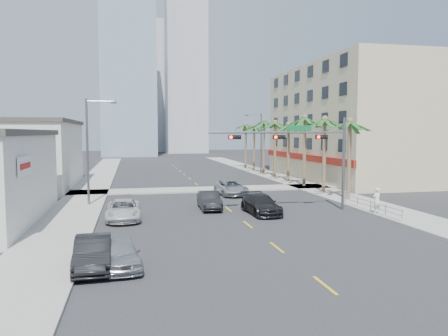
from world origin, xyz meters
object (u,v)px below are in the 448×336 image
object	(u,v)px
car_parked_mid	(93,253)
car_lane_center	(231,188)
car_lane_left	(209,200)
car_parked_near	(121,254)
car_lane_right	(261,204)
pedestrian	(377,201)
car_parked_far	(123,210)
traffic_signal_mast	(306,147)

from	to	relation	value
car_parked_mid	car_lane_center	bearing A→B (deg)	60.16
car_lane_left	car_lane_center	bearing A→B (deg)	66.06
car_parked_near	car_parked_mid	bearing A→B (deg)	164.28
car_lane_right	pedestrian	bearing A→B (deg)	-19.12
car_parked_mid	car_parked_far	bearing A→B (deg)	82.03
car_parked_mid	car_lane_center	world-z (taller)	car_parked_mid
car_parked_mid	car_parked_far	distance (m)	11.18
car_parked_near	pedestrian	xyz separation A→B (m)	(18.45, 9.15, 0.43)
car_lane_right	pedestrian	world-z (taller)	pedestrian
car_lane_right	car_lane_center	bearing A→B (deg)	86.96
pedestrian	car_parked_mid	bearing A→B (deg)	7.62
car_parked_near	car_parked_far	xyz separation A→B (m)	(-0.08, 11.30, 0.03)
car_lane_left	car_parked_far	bearing A→B (deg)	-154.37
car_lane_left	pedestrian	distance (m)	12.90
traffic_signal_mast	car_parked_near	bearing A→B (deg)	-139.46
traffic_signal_mast	car_lane_center	distance (m)	11.38
car_parked_mid	traffic_signal_mast	bearing A→B (deg)	35.73
car_lane_right	car_lane_left	bearing A→B (deg)	138.34
pedestrian	car_lane_left	bearing A→B (deg)	-40.60
car_lane_left	car_parked_near	bearing A→B (deg)	-113.52
car_lane_right	car_parked_near	bearing A→B (deg)	-134.36
car_parked_far	car_lane_right	bearing A→B (deg)	1.32
car_lane_center	pedestrian	bearing A→B (deg)	-59.82
car_parked_mid	car_lane_left	bearing A→B (deg)	58.87
traffic_signal_mast	car_lane_right	xyz separation A→B (m)	(-3.78, -0.37, -4.32)
car_lane_center	traffic_signal_mast	bearing A→B (deg)	-72.14
car_parked_mid	car_lane_center	distance (m)	24.39
traffic_signal_mast	car_parked_near	world-z (taller)	traffic_signal_mast
traffic_signal_mast	car_parked_far	bearing A→B (deg)	-177.50
car_parked_far	car_lane_left	distance (m)	7.38
car_lane_center	car_lane_left	bearing A→B (deg)	-118.50
car_parked_mid	car_lane_left	world-z (taller)	car_parked_mid
traffic_signal_mast	car_parked_far	world-z (taller)	traffic_signal_mast
car_parked_near	car_lane_center	bearing A→B (deg)	57.47
car_parked_near	car_lane_right	distance (m)	15.37
car_parked_near	pedestrian	distance (m)	20.60
car_lane_center	car_lane_right	world-z (taller)	car_lane_center
traffic_signal_mast	car_lane_center	size ratio (longest dim) A/B	2.09
car_parked_mid	car_lane_left	distance (m)	16.21
car_lane_left	pedestrian	world-z (taller)	pedestrian
car_parked_mid	pedestrian	bearing A→B (deg)	22.50
traffic_signal_mast	car_lane_left	xyz separation A→B (m)	(-7.28, 2.42, -4.34)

